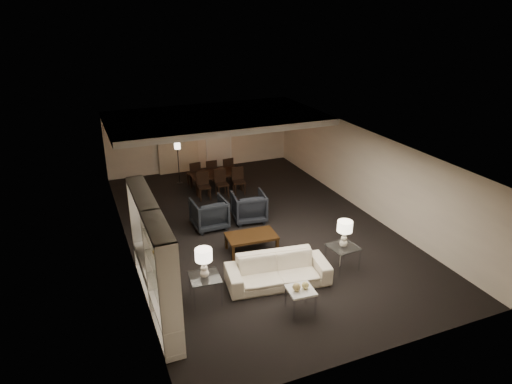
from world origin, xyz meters
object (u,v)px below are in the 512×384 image
Objects in this scene: marble_table at (300,300)px; dining_table at (216,181)px; armchair_right at (249,207)px; side_table_right at (342,257)px; coffee_table at (251,243)px; chair_nm at (222,184)px; chair_fl at (194,173)px; pendant_light at (225,131)px; sofa at (278,270)px; floor_speaker at (144,238)px; chair_nl at (204,186)px; table_lamp_left at (204,263)px; chair_fr at (226,169)px; table_lamp_right at (344,234)px; vase_blue at (164,288)px; armchair_left at (209,213)px; floor_lamp at (178,164)px; vase_amber at (156,251)px; side_table_left at (205,289)px; chair_fm at (210,171)px; television at (147,243)px; chair_nr at (239,181)px.

dining_table is (0.44, 7.06, 0.03)m from marble_table.
armchair_right is 1.49× the size of side_table_right.
chair_nm reaches higher than coffee_table.
pendant_light is at bearing 154.62° from chair_fl.
pendant_light is at bearing 33.10° from dining_table.
coffee_table is 0.75× the size of dining_table.
floor_speaker is (-2.60, 2.12, 0.29)m from sofa.
dining_table is 1.92× the size of chair_nl.
table_lamp_left is 7.17m from chair_fr.
floor_speaker is at bearing -132.24° from chair_nm.
table_lamp_right is (1.70, 0.00, 0.58)m from sofa.
pendant_light is 3.06× the size of vase_blue.
chair_nl reaches higher than armchair_left.
armchair_right is 2.67m from dining_table.
floor_speaker is 1.42× the size of chair_fl.
armchair_left is 1.00× the size of armchair_right.
marble_table is at bearing -4.02° from vase_blue.
vase_amber is at bearing -106.05° from floor_lamp.
chair_fl is (1.54, 6.61, 0.15)m from side_table_left.
marble_table is at bearing -147.09° from table_lamp_right.
chair_nl is 1.30m from chair_fl.
pendant_light is 1.85m from chair_fl.
dining_table reaches higher than marble_table.
floor_speaker is (0.11, 2.52, -1.01)m from vase_amber.
dining_table is 1.92× the size of chair_fl.
vase_amber is at bearing -143.57° from coffee_table.
vase_amber reaches higher than coffee_table.
side_table_left is 1.20× the size of marble_table.
armchair_left reaches higher than side_table_left.
chair_nl and chair_fm have the same top height.
dining_table is 1.92× the size of chair_fr.
chair_nm is (-0.16, 2.01, 0.01)m from armchair_right.
chair_fl is (2.44, 4.49, -0.19)m from floor_speaker.
side_table_left and side_table_right have the same top height.
chair_fl is at bearing -2.18° from chair_fm.
table_lamp_right reaches higher than dining_table.
coffee_table is 4.38m from dining_table.
chair_fl and chair_fm have the same top height.
floor_lamp reaches higher than television.
marble_table is at bearing 84.54° from chair_fm.
chair_fm is at bearing 84.95° from coffee_table.
vase_blue is 7.97m from chair_fl.
marble_table is 0.60× the size of chair_fm.
chair_fl is 0.60m from chair_fm.
chair_fr is at bearing -118.30° from armchair_left.
side_table_right is 0.71× the size of chair_nr.
table_lamp_left is (-2.30, -3.30, 0.49)m from armchair_right.
floor_lamp reaches higher than chair_fm.
armchair_left is 2.27m from chair_nm.
chair_fm is (3.12, 5.57, -0.63)m from television.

